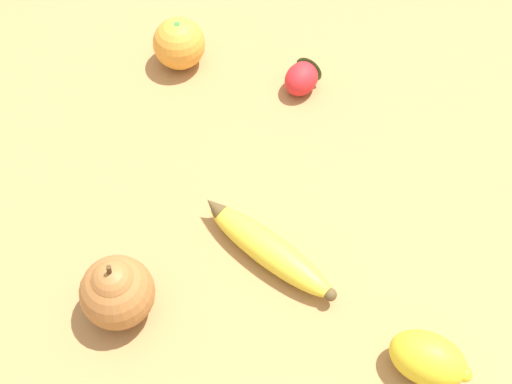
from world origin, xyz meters
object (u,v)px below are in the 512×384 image
at_px(strawberry, 303,77).
at_px(lemon, 428,359).
at_px(banana, 268,249).
at_px(pear, 117,291).
at_px(orange, 179,43).

xyz_separation_m(strawberry, lemon, (-0.37, -0.18, 0.01)).
xyz_separation_m(banana, lemon, (-0.10, -0.18, 0.01)).
bearing_deg(pear, strawberry, -22.41).
xyz_separation_m(banana, pear, (-0.09, 0.15, 0.03)).
height_order(banana, lemon, lemon).
distance_m(orange, lemon, 0.52).
distance_m(banana, strawberry, 0.27).
distance_m(orange, strawberry, 0.17).
distance_m(strawberry, lemon, 0.41).
xyz_separation_m(pear, lemon, (-0.01, -0.33, -0.02)).
bearing_deg(lemon, strawberry, 26.38).
height_order(orange, pear, pear).
distance_m(banana, lemon, 0.21).
xyz_separation_m(banana, orange, (0.28, 0.17, 0.02)).
distance_m(pear, strawberry, 0.39).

